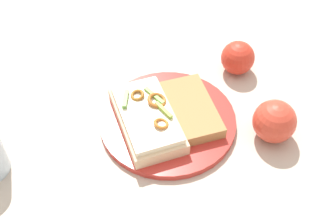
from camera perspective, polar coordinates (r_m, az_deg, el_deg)
ground_plane at (r=0.85m, az=-0.00°, el=-1.50°), size 2.00×2.00×0.00m
plate at (r=0.85m, az=-0.00°, el=-1.20°), size 0.26×0.26×0.01m
sandwich at (r=0.82m, az=-2.75°, el=-0.78°), size 0.21×0.16×0.05m
bread_slice_side at (r=0.84m, az=2.69°, el=0.34°), size 0.18×0.14×0.02m
apple_0 at (r=0.94m, az=9.09°, el=7.00°), size 0.10×0.10×0.07m
apple_1 at (r=0.83m, az=13.72°, el=-1.19°), size 0.11×0.11×0.08m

